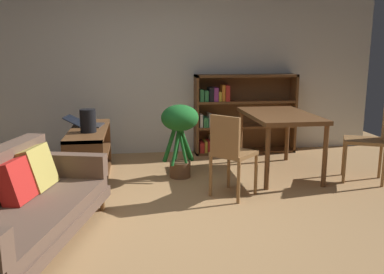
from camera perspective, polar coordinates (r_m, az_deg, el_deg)
ground_plane at (r=3.83m, az=-3.27°, el=-11.76°), size 8.16×8.16×0.00m
back_wall_panel at (r=6.21m, az=-5.53°, el=10.16°), size 6.80×0.10×2.70m
fabric_couch at (r=3.55m, az=-23.35°, el=-8.55°), size 1.23×1.98×0.75m
media_console at (r=5.15m, az=-13.90°, el=-2.29°), size 0.43×1.36×0.62m
open_laptop at (r=5.26m, az=-14.43°, el=1.81°), size 0.49×0.37×0.12m
desk_speaker at (r=4.83m, az=-14.14°, el=2.19°), size 0.18×0.18×0.26m
potted_floor_plant at (r=4.98m, az=-1.69°, el=1.30°), size 0.45×0.45×0.90m
dining_table at (r=5.25m, az=11.98°, el=2.30°), size 0.78×1.28×0.77m
dining_chair_near at (r=4.33m, az=5.32°, el=-1.90°), size 0.55×0.55×0.89m
dining_chair_far at (r=5.27m, az=23.59°, el=0.01°), size 0.58×0.55×0.96m
bookshelf at (r=6.29m, az=6.36°, el=3.15°), size 1.53×0.31×1.18m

